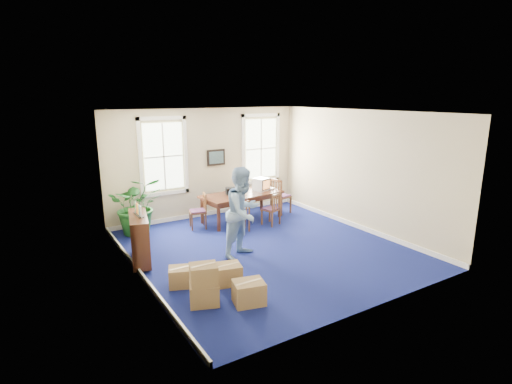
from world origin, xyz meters
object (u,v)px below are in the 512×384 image
crt_tv (261,184)px  chair_near_left (241,215)px  credenza (140,240)px  potted_plant (137,205)px  cardboard_boxes (212,279)px  conference_table (242,207)px  man (243,212)px

crt_tv → chair_near_left: bearing=-163.2°
credenza → potted_plant: potted_plant is taller
cardboard_boxes → chair_near_left: bearing=52.4°
conference_table → potted_plant: 2.95m
man → credenza: (-2.10, 0.87, -0.51)m
conference_table → credenza: credenza is taller
chair_near_left → man: man is taller
crt_tv → chair_near_left: size_ratio=0.51×
credenza → crt_tv: bearing=33.5°
chair_near_left → credenza: credenza is taller
conference_table → crt_tv: bearing=-1.7°
conference_table → man: (-1.28, -2.32, 0.62)m
crt_tv → chair_near_left: crt_tv is taller
crt_tv → conference_table: bearing=165.2°
cardboard_boxes → credenza: bearing=105.0°
conference_table → chair_near_left: bearing=-127.0°
conference_table → crt_tv: crt_tv is taller
conference_table → credenza: size_ratio=1.82×
credenza → cardboard_boxes: 2.39m
potted_plant → cardboard_boxes: potted_plant is taller
credenza → cardboard_boxes: credenza is taller
crt_tv → credenza: crt_tv is taller
conference_table → potted_plant: bearing=165.8°
crt_tv → man: 3.09m
man → credenza: 2.33m
man → cardboard_boxes: bearing=-159.1°
cardboard_boxes → crt_tv: bearing=47.8°
conference_table → cardboard_boxes: (-2.76, -3.77, -0.02)m
potted_plant → chair_near_left: bearing=-26.7°
cardboard_boxes → man: bearing=44.3°
conference_table → cardboard_boxes: conference_table is taller
potted_plant → cardboard_boxes: bearing=-88.2°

